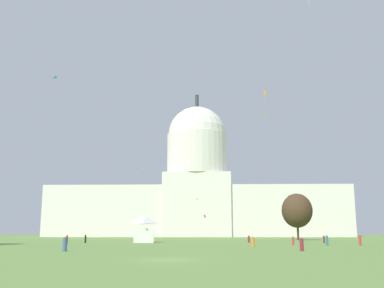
{
  "coord_description": "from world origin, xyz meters",
  "views": [
    {
      "loc": [
        3.15,
        -35.8,
        2.08
      ],
      "look_at": [
        -0.61,
        71.22,
        23.08
      ],
      "focal_mm": 42.24,
      "sensor_mm": 36.0,
      "label": 1
    }
  ],
  "objects_px": {
    "event_tent": "(144,229)",
    "person_orange_back_right": "(253,242)",
    "person_red_lawn_far_left": "(293,241)",
    "person_teal_near_tree_east": "(327,240)",
    "kite_green_mid": "(137,169)",
    "person_denim_mid_center": "(65,244)",
    "tree_east_far": "(297,211)",
    "person_black_front_center": "(85,239)",
    "kite_yellow_low": "(197,199)",
    "person_red_aisle_center": "(360,241)",
    "kite_orange_high": "(265,94)",
    "kite_black_low": "(290,196)",
    "person_maroon_back_left": "(302,245)",
    "kite_cyan_mid": "(57,80)",
    "kite_lime_high": "(266,114)",
    "capitol_building": "(197,192)",
    "person_maroon_front_right": "(324,239)",
    "person_maroon_near_tent": "(249,239)",
    "person_red_edge_west": "(67,239)"
  },
  "relations": [
    {
      "from": "person_red_aisle_center",
      "to": "kite_orange_high",
      "type": "relative_size",
      "value": 0.42
    },
    {
      "from": "person_red_aisle_center",
      "to": "kite_cyan_mid",
      "type": "distance_m",
      "value": 62.4
    },
    {
      "from": "event_tent",
      "to": "person_denim_mid_center",
      "type": "distance_m",
      "value": 44.72
    },
    {
      "from": "event_tent",
      "to": "person_orange_back_right",
      "type": "height_order",
      "value": "event_tent"
    },
    {
      "from": "event_tent",
      "to": "kite_black_low",
      "type": "relative_size",
      "value": 5.22
    },
    {
      "from": "person_black_front_center",
      "to": "kite_cyan_mid",
      "type": "xyz_separation_m",
      "value": [
        -4.68,
        -8.55,
        30.66
      ]
    },
    {
      "from": "person_teal_near_tree_east",
      "to": "kite_cyan_mid",
      "type": "xyz_separation_m",
      "value": [
        -48.46,
        8.62,
        30.66
      ]
    },
    {
      "from": "person_red_lawn_far_left",
      "to": "person_teal_near_tree_east",
      "type": "bearing_deg",
      "value": -36.1
    },
    {
      "from": "kite_black_low",
      "to": "capitol_building",
      "type": "bearing_deg",
      "value": 153.2
    },
    {
      "from": "event_tent",
      "to": "person_maroon_near_tent",
      "type": "xyz_separation_m",
      "value": [
        21.73,
        -0.11,
        -2.16
      ]
    },
    {
      "from": "event_tent",
      "to": "person_maroon_near_tent",
      "type": "relative_size",
      "value": 3.73
    },
    {
      "from": "kite_green_mid",
      "to": "person_denim_mid_center",
      "type": "bearing_deg",
      "value": 26.74
    },
    {
      "from": "person_maroon_back_left",
      "to": "kite_black_low",
      "type": "xyz_separation_m",
      "value": [
        17.99,
        106.31,
        13.66
      ]
    },
    {
      "from": "person_denim_mid_center",
      "to": "person_teal_near_tree_east",
      "type": "xyz_separation_m",
      "value": [
        35.02,
        23.94,
        0.04
      ]
    },
    {
      "from": "kite_orange_high",
      "to": "kite_green_mid",
      "type": "height_order",
      "value": "kite_orange_high"
    },
    {
      "from": "person_denim_mid_center",
      "to": "kite_black_low",
      "type": "height_order",
      "value": "kite_black_low"
    },
    {
      "from": "person_red_edge_west",
      "to": "person_maroon_front_right",
      "type": "relative_size",
      "value": 1.03
    },
    {
      "from": "tree_east_far",
      "to": "kite_cyan_mid",
      "type": "distance_m",
      "value": 75.22
    },
    {
      "from": "person_teal_near_tree_east",
      "to": "person_red_lawn_far_left",
      "type": "bearing_deg",
      "value": 8.25
    },
    {
      "from": "capitol_building",
      "to": "tree_east_far",
      "type": "distance_m",
      "value": 96.58
    },
    {
      "from": "kite_green_mid",
      "to": "person_orange_back_right",
      "type": "bearing_deg",
      "value": 48.95
    },
    {
      "from": "event_tent",
      "to": "kite_green_mid",
      "type": "distance_m",
      "value": 32.44
    },
    {
      "from": "capitol_building",
      "to": "kite_green_mid",
      "type": "height_order",
      "value": "capitol_building"
    },
    {
      "from": "person_red_lawn_far_left",
      "to": "kite_green_mid",
      "type": "bearing_deg",
      "value": 117.2
    },
    {
      "from": "person_black_front_center",
      "to": "kite_yellow_low",
      "type": "height_order",
      "value": "kite_yellow_low"
    },
    {
      "from": "tree_east_far",
      "to": "person_black_front_center",
      "type": "distance_m",
      "value": 62.94
    },
    {
      "from": "kite_yellow_low",
      "to": "kite_orange_high",
      "type": "height_order",
      "value": "kite_orange_high"
    },
    {
      "from": "kite_green_mid",
      "to": "kite_lime_high",
      "type": "distance_m",
      "value": 88.06
    },
    {
      "from": "kite_yellow_low",
      "to": "person_red_lawn_far_left",
      "type": "bearing_deg",
      "value": 161.52
    },
    {
      "from": "person_teal_near_tree_east",
      "to": "person_maroon_near_tent",
      "type": "height_order",
      "value": "person_teal_near_tree_east"
    },
    {
      "from": "tree_east_far",
      "to": "person_maroon_near_tent",
      "type": "relative_size",
      "value": 8.17
    },
    {
      "from": "tree_east_far",
      "to": "person_black_front_center",
      "type": "relative_size",
      "value": 7.48
    },
    {
      "from": "kite_orange_high",
      "to": "kite_lime_high",
      "type": "distance_m",
      "value": 77.34
    },
    {
      "from": "person_maroon_front_right",
      "to": "kite_yellow_low",
      "type": "distance_m",
      "value": 112.7
    },
    {
      "from": "person_red_edge_west",
      "to": "kite_lime_high",
      "type": "bearing_deg",
      "value": 77.83
    },
    {
      "from": "event_tent",
      "to": "kite_cyan_mid",
      "type": "distance_m",
      "value": 34.92
    },
    {
      "from": "person_red_lawn_far_left",
      "to": "person_orange_back_right",
      "type": "height_order",
      "value": "person_orange_back_right"
    },
    {
      "from": "capitol_building",
      "to": "person_maroon_front_right",
      "type": "distance_m",
      "value": 133.24
    },
    {
      "from": "person_teal_near_tree_east",
      "to": "kite_orange_high",
      "type": "distance_m",
      "value": 55.23
    },
    {
      "from": "person_maroon_near_tent",
      "to": "kite_green_mid",
      "type": "xyz_separation_m",
      "value": [
        -27.87,
        27.49,
        18.43
      ]
    },
    {
      "from": "person_maroon_near_tent",
      "to": "person_maroon_front_right",
      "type": "distance_m",
      "value": 14.89
    },
    {
      "from": "kite_yellow_low",
      "to": "person_red_aisle_center",
      "type": "bearing_deg",
      "value": 165.79
    },
    {
      "from": "person_black_front_center",
      "to": "kite_yellow_low",
      "type": "xyz_separation_m",
      "value": [
        19.87,
        107.91,
        15.64
      ]
    },
    {
      "from": "person_black_front_center",
      "to": "kite_lime_high",
      "type": "height_order",
      "value": "kite_lime_high"
    },
    {
      "from": "tree_east_far",
      "to": "kite_cyan_mid",
      "type": "height_order",
      "value": "kite_cyan_mid"
    },
    {
      "from": "capitol_building",
      "to": "person_teal_near_tree_east",
      "type": "distance_m",
      "value": 149.01
    },
    {
      "from": "person_red_lawn_far_left",
      "to": "tree_east_far",
      "type": "bearing_deg",
      "value": 68.85
    },
    {
      "from": "person_maroon_back_left",
      "to": "kite_black_low",
      "type": "relative_size",
      "value": 1.43
    },
    {
      "from": "person_teal_near_tree_east",
      "to": "kite_orange_high",
      "type": "bearing_deg",
      "value": -49.61
    },
    {
      "from": "kite_black_low",
      "to": "person_maroon_back_left",
      "type": "bearing_deg",
      "value": -65.16
    }
  ]
}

